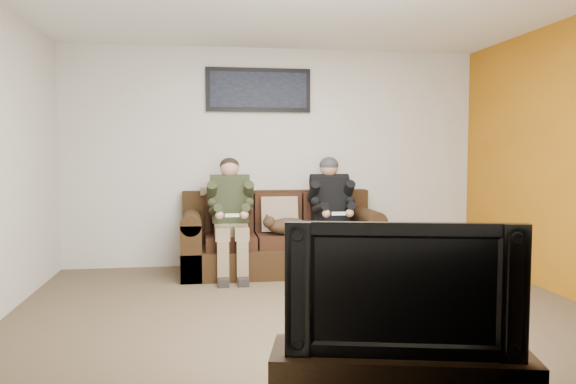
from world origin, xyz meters
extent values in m
plane|color=brown|center=(0.00, 0.00, 0.00)|extent=(5.00, 5.00, 0.00)
plane|color=beige|center=(0.00, 2.25, 1.30)|extent=(5.00, 0.00, 5.00)
plane|color=beige|center=(0.00, -2.25, 1.30)|extent=(5.00, 0.00, 5.00)
cube|color=#301E0E|center=(0.00, 1.75, 0.15)|extent=(2.21, 0.96, 0.30)
cube|color=#301E0E|center=(0.00, 2.13, 0.60)|extent=(2.21, 0.20, 0.60)
cube|color=#301E0E|center=(-0.99, 1.75, 0.30)|extent=(0.22, 0.96, 0.60)
cube|color=#301E0E|center=(1.00, 1.75, 0.30)|extent=(0.22, 0.96, 0.60)
cylinder|color=#301E0E|center=(-0.99, 1.75, 0.60)|extent=(0.22, 0.96, 0.22)
cylinder|color=#301E0E|center=(1.00, 1.75, 0.60)|extent=(0.22, 0.96, 0.22)
cube|color=#351C10|center=(-0.57, 1.70, 0.37)|extent=(0.55, 0.60, 0.14)
cube|color=#351C10|center=(-0.57, 1.99, 0.66)|extent=(0.55, 0.14, 0.44)
cube|color=#351C10|center=(0.00, 1.70, 0.37)|extent=(0.55, 0.60, 0.14)
cube|color=#351C10|center=(0.00, 1.99, 0.66)|extent=(0.55, 0.14, 0.44)
cube|color=#351C10|center=(0.57, 1.70, 0.37)|extent=(0.55, 0.60, 0.14)
cube|color=#351C10|center=(0.57, 1.99, 0.66)|extent=(0.55, 0.14, 0.44)
cube|color=#9A7C65|center=(0.00, 1.87, 0.64)|extent=(0.42, 0.20, 0.42)
cube|color=gray|center=(-0.67, 2.11, 0.91)|extent=(0.45, 0.22, 0.08)
cube|color=#8B7557|center=(-0.57, 1.67, 0.51)|extent=(0.36, 0.30, 0.14)
cube|color=#2B2F1C|center=(-0.57, 1.77, 0.81)|extent=(0.40, 0.30, 0.53)
cylinder|color=#2B2F1C|center=(-0.57, 1.79, 1.02)|extent=(0.44, 0.18, 0.18)
sphere|color=tan|center=(-0.57, 1.81, 1.18)|extent=(0.21, 0.21, 0.21)
cube|color=#8B7557|center=(-0.67, 1.47, 0.50)|extent=(0.15, 0.42, 0.13)
cube|color=#8B7557|center=(-0.47, 1.47, 0.50)|extent=(0.15, 0.42, 0.13)
cube|color=#8B7557|center=(-0.67, 1.27, 0.22)|extent=(0.12, 0.13, 0.44)
cube|color=#8B7557|center=(-0.47, 1.27, 0.22)|extent=(0.12, 0.13, 0.44)
cube|color=black|center=(-0.67, 1.19, 0.04)|extent=(0.11, 0.26, 0.08)
cube|color=black|center=(-0.47, 1.19, 0.04)|extent=(0.11, 0.26, 0.08)
cylinder|color=#2B2F1C|center=(-0.77, 1.70, 0.91)|extent=(0.11, 0.30, 0.28)
cylinder|color=#2B2F1C|center=(-0.37, 1.70, 0.91)|extent=(0.11, 0.30, 0.28)
cylinder|color=#2B2F1C|center=(-0.74, 1.48, 0.75)|extent=(0.14, 0.32, 0.15)
cylinder|color=#2B2F1C|center=(-0.40, 1.48, 0.75)|extent=(0.14, 0.32, 0.15)
sphere|color=tan|center=(-0.70, 1.36, 0.70)|extent=(0.09, 0.09, 0.09)
sphere|color=tan|center=(-0.44, 1.36, 0.70)|extent=(0.09, 0.09, 0.09)
cube|color=white|center=(-0.57, 1.34, 0.70)|extent=(0.15, 0.04, 0.03)
ellipsoid|color=black|center=(-0.57, 1.82, 1.21)|extent=(0.22, 0.22, 0.17)
cube|color=black|center=(0.57, 1.67, 0.51)|extent=(0.36, 0.30, 0.14)
cube|color=black|center=(0.57, 1.77, 0.81)|extent=(0.40, 0.30, 0.53)
cylinder|color=black|center=(0.57, 1.79, 1.02)|extent=(0.44, 0.18, 0.18)
sphere|color=#A67A5C|center=(0.57, 1.81, 1.18)|extent=(0.21, 0.21, 0.21)
cube|color=black|center=(0.47, 1.47, 0.50)|extent=(0.15, 0.42, 0.13)
cube|color=black|center=(0.67, 1.47, 0.50)|extent=(0.15, 0.42, 0.13)
cube|color=black|center=(0.47, 1.27, 0.22)|extent=(0.12, 0.13, 0.44)
cube|color=black|center=(0.67, 1.27, 0.22)|extent=(0.12, 0.13, 0.44)
cube|color=black|center=(0.47, 1.19, 0.04)|extent=(0.11, 0.26, 0.08)
cube|color=black|center=(0.67, 1.19, 0.04)|extent=(0.11, 0.26, 0.08)
cylinder|color=black|center=(0.37, 1.70, 0.91)|extent=(0.11, 0.30, 0.28)
cylinder|color=black|center=(0.77, 1.70, 0.91)|extent=(0.11, 0.30, 0.28)
cylinder|color=black|center=(0.40, 1.48, 0.75)|extent=(0.14, 0.32, 0.15)
cylinder|color=black|center=(0.74, 1.48, 0.75)|extent=(0.14, 0.32, 0.15)
sphere|color=#A67A5C|center=(0.44, 1.36, 0.70)|extent=(0.09, 0.09, 0.09)
sphere|color=#A67A5C|center=(0.70, 1.36, 0.70)|extent=(0.09, 0.09, 0.09)
cube|color=white|center=(0.57, 1.34, 0.70)|extent=(0.15, 0.04, 0.03)
ellipsoid|color=black|center=(0.57, 1.81, 1.21)|extent=(0.22, 0.22, 0.19)
ellipsoid|color=#4F361F|center=(0.07, 1.62, 0.54)|extent=(0.47, 0.26, 0.19)
sphere|color=#4F361F|center=(-0.15, 1.59, 0.59)|extent=(0.14, 0.14, 0.14)
cone|color=#4F361F|center=(-0.17, 1.55, 0.66)|extent=(0.04, 0.04, 0.04)
cone|color=#4F361F|center=(-0.17, 1.62, 0.66)|extent=(0.04, 0.04, 0.04)
cylinder|color=#4F361F|center=(0.31, 1.67, 0.50)|extent=(0.26, 0.13, 0.08)
cube|color=black|center=(-0.20, 2.22, 2.10)|extent=(1.25, 0.04, 0.52)
cube|color=black|center=(-0.20, 2.19, 2.10)|extent=(1.15, 0.01, 0.42)
imported|color=black|center=(0.08, -1.95, 0.71)|extent=(1.11, 0.40, 0.64)
camera|label=1|loc=(-0.87, -4.50, 1.35)|focal=35.00mm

